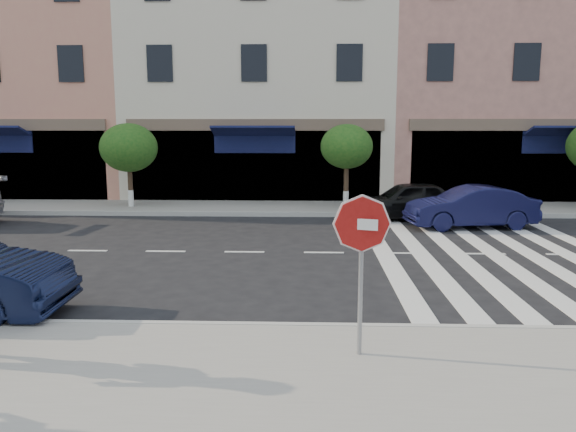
# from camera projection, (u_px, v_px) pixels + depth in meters

# --- Properties ---
(ground) EXTENTS (120.00, 120.00, 0.00)m
(ground) POSITION_uv_depth(u_px,v_px,m) (220.00, 302.00, 10.17)
(ground) COLOR black
(ground) RESTS_ON ground
(sidewalk_near) EXTENTS (60.00, 4.50, 0.15)m
(sidewalk_near) POSITION_uv_depth(u_px,v_px,m) (170.00, 398.00, 6.46)
(sidewalk_near) COLOR gray
(sidewalk_near) RESTS_ON ground
(sidewalk_far) EXTENTS (60.00, 3.00, 0.15)m
(sidewalk_far) POSITION_uv_depth(u_px,v_px,m) (265.00, 208.00, 21.00)
(sidewalk_far) COLOR gray
(sidewalk_far) RESTS_ON ground
(building_west_mid) EXTENTS (10.00, 9.00, 14.00)m
(building_west_mid) POSITION_uv_depth(u_px,v_px,m) (39.00, 41.00, 26.17)
(building_west_mid) COLOR tan
(building_west_mid) RESTS_ON ground
(building_centre) EXTENTS (11.00, 9.00, 11.00)m
(building_centre) POSITION_uv_depth(u_px,v_px,m) (263.00, 73.00, 26.06)
(building_centre) COLOR beige
(building_centre) RESTS_ON ground
(building_east_mid) EXTENTS (13.00, 9.00, 13.00)m
(building_east_mid) POSITION_uv_depth(u_px,v_px,m) (526.00, 50.00, 25.49)
(building_east_mid) COLOR tan
(building_east_mid) RESTS_ON ground
(street_tree_wb) EXTENTS (2.10, 2.10, 3.06)m
(street_tree_wb) POSITION_uv_depth(u_px,v_px,m) (129.00, 148.00, 20.61)
(street_tree_wb) COLOR #473323
(street_tree_wb) RESTS_ON sidewalk_far
(street_tree_c) EXTENTS (1.90, 1.90, 3.04)m
(street_tree_c) POSITION_uv_depth(u_px,v_px,m) (347.00, 147.00, 20.33)
(street_tree_c) COLOR #473323
(street_tree_c) RESTS_ON sidewalk_far
(stop_sign) EXTENTS (0.73, 0.26, 2.16)m
(stop_sign) POSITION_uv_depth(u_px,v_px,m) (362.00, 238.00, 7.23)
(stop_sign) COLOR gray
(stop_sign) RESTS_ON sidewalk_near
(car_far_mid) EXTENTS (3.95, 1.99, 1.29)m
(car_far_mid) POSITION_uv_depth(u_px,v_px,m) (408.00, 200.00, 18.87)
(car_far_mid) COLOR black
(car_far_mid) RESTS_ON ground
(car_far_right) EXTENTS (4.08, 1.89, 1.29)m
(car_far_right) POSITION_uv_depth(u_px,v_px,m) (471.00, 207.00, 17.33)
(car_far_right) COLOR black
(car_far_right) RESTS_ON ground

